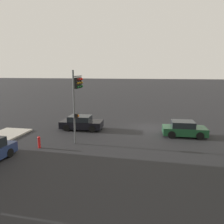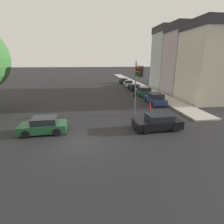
{
  "view_description": "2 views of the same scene",
  "coord_description": "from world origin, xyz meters",
  "px_view_note": "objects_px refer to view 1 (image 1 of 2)",
  "views": [
    {
      "loc": [
        -0.41,
        22.64,
        5.85
      ],
      "look_at": [
        3.54,
        2.9,
        2.08
      ],
      "focal_mm": 35.0,
      "sensor_mm": 36.0,
      "label": 1
    },
    {
      "loc": [
        0.9,
        -12.06,
        6.04
      ],
      "look_at": [
        3.07,
        4.36,
        1.09
      ],
      "focal_mm": 28.0,
      "sensor_mm": 36.0,
      "label": 2
    }
  ],
  "objects_px": {
    "traffic_signal": "(77,91)",
    "crossing_car_1": "(184,129)",
    "fire_hydrant": "(39,142)",
    "crossing_car_0": "(81,123)"
  },
  "relations": [
    {
      "from": "traffic_signal",
      "to": "crossing_car_1",
      "type": "xyz_separation_m",
      "value": [
        -8.97,
        -3.17,
        -3.62
      ]
    },
    {
      "from": "crossing_car_1",
      "to": "fire_hydrant",
      "type": "distance_m",
      "value": 12.57
    },
    {
      "from": "traffic_signal",
      "to": "fire_hydrant",
      "type": "distance_m",
      "value": 5.02
    },
    {
      "from": "traffic_signal",
      "to": "fire_hydrant",
      "type": "bearing_deg",
      "value": -138.95
    },
    {
      "from": "traffic_signal",
      "to": "crossing_car_1",
      "type": "distance_m",
      "value": 10.18
    },
    {
      "from": "crossing_car_0",
      "to": "crossing_car_1",
      "type": "bearing_deg",
      "value": -5.43
    },
    {
      "from": "crossing_car_0",
      "to": "crossing_car_1",
      "type": "distance_m",
      "value": 9.97
    },
    {
      "from": "crossing_car_1",
      "to": "crossing_car_0",
      "type": "bearing_deg",
      "value": 174.87
    },
    {
      "from": "crossing_car_0",
      "to": "fire_hydrant",
      "type": "xyz_separation_m",
      "value": [
        1.38,
        5.88,
        -0.18
      ]
    },
    {
      "from": "crossing_car_1",
      "to": "fire_hydrant",
      "type": "height_order",
      "value": "crossing_car_1"
    }
  ]
}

